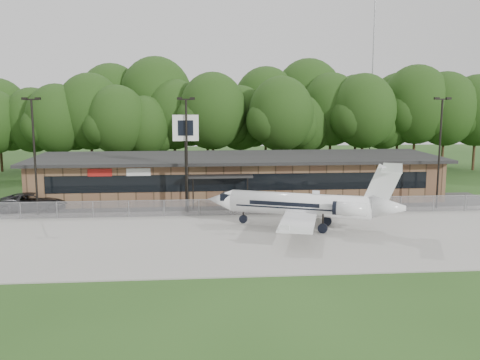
{
  "coord_description": "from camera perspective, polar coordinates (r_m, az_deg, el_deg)",
  "views": [
    {
      "loc": [
        -4.25,
        -30.37,
        10.38
      ],
      "look_at": [
        -0.69,
        12.0,
        3.64
      ],
      "focal_mm": 40.0,
      "sensor_mm": 36.0,
      "label": 1
    }
  ],
  "objects": [
    {
      "name": "pole_sign",
      "position": [
        47.32,
        -5.81,
        4.45
      ],
      "size": [
        2.28,
        0.3,
        8.71
      ],
      "rotation": [
        0.0,
        0.0,
        -0.01
      ],
      "color": "black",
      "rests_on": "ground"
    },
    {
      "name": "light_pole_right",
      "position": [
        52.07,
        20.55,
        3.58
      ],
      "size": [
        1.55,
        0.3,
        10.23
      ],
      "color": "black",
      "rests_on": "ground"
    },
    {
      "name": "business_jet",
      "position": [
        42.02,
        7.18,
        -2.72
      ],
      "size": [
        15.45,
        13.8,
        5.29
      ],
      "rotation": [
        0.0,
        0.0,
        -0.38
      ],
      "color": "white",
      "rests_on": "ground"
    },
    {
      "name": "light_pole_mid",
      "position": [
        47.08,
        -5.71,
        3.6
      ],
      "size": [
        1.55,
        0.3,
        10.23
      ],
      "color": "black",
      "rests_on": "ground"
    },
    {
      "name": "parking_lot",
      "position": [
        51.11,
        0.06,
        -2.68
      ],
      "size": [
        50.0,
        9.0,
        0.06
      ],
      "primitive_type": "cube",
      "color": "#383835",
      "rests_on": "ground"
    },
    {
      "name": "light_pole_left",
      "position": [
        49.04,
        -21.11,
        3.25
      ],
      "size": [
        1.55,
        0.3,
        10.23
      ],
      "color": "black",
      "rests_on": "ground"
    },
    {
      "name": "apron",
      "position": [
        39.97,
        1.47,
        -5.99
      ],
      "size": [
        64.0,
        18.0,
        0.08
      ],
      "primitive_type": "cube",
      "color": "#9E9B93",
      "rests_on": "ground"
    },
    {
      "name": "fence",
      "position": [
        46.57,
        0.53,
        -2.89
      ],
      "size": [
        46.0,
        0.04,
        1.52
      ],
      "color": "gray",
      "rests_on": "ground"
    },
    {
      "name": "ground",
      "position": [
        32.38,
        3.04,
        -9.71
      ],
      "size": [
        160.0,
        160.0,
        0.0
      ],
      "primitive_type": "plane",
      "color": "#244418",
      "rests_on": "ground"
    },
    {
      "name": "suv",
      "position": [
        52.08,
        -21.23,
        -2.18
      ],
      "size": [
        6.33,
        3.62,
        1.66
      ],
      "primitive_type": "imported",
      "rotation": [
        0.0,
        0.0,
        1.72
      ],
      "color": "#2C2C2F",
      "rests_on": "ground"
    },
    {
      "name": "radio_mast",
      "position": [
        82.68,
        13.93,
        10.22
      ],
      "size": [
        0.2,
        0.2,
        25.0
      ],
      "primitive_type": "cylinder",
      "color": "gray",
      "rests_on": "ground"
    },
    {
      "name": "terminal",
      "position": [
        55.09,
        -0.34,
        0.44
      ],
      "size": [
        41.0,
        11.65,
        4.3
      ],
      "color": "brown",
      "rests_on": "ground"
    },
    {
      "name": "treeline",
      "position": [
        72.55,
        -1.46,
        6.73
      ],
      "size": [
        72.0,
        12.0,
        15.0
      ],
      "primitive_type": null,
      "color": "#1A3410",
      "rests_on": "ground"
    }
  ]
}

